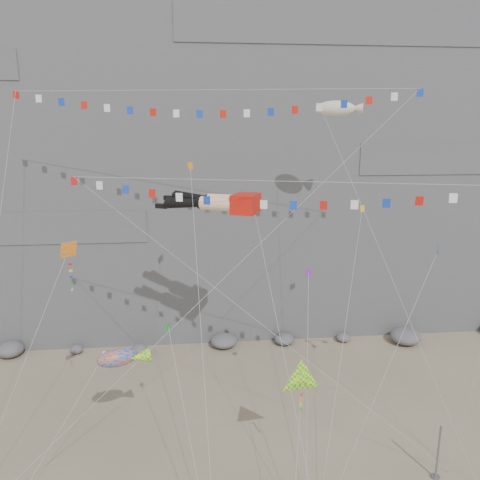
# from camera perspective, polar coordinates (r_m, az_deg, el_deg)

# --- Properties ---
(ground) EXTENTS (120.00, 120.00, 0.00)m
(ground) POSITION_cam_1_polar(r_m,az_deg,el_deg) (32.61, 0.20, -26.15)
(ground) COLOR gray
(ground) RESTS_ON ground
(cliff) EXTENTS (80.00, 28.00, 50.00)m
(cliff) POSITION_cam_1_polar(r_m,az_deg,el_deg) (57.24, -3.22, 17.61)
(cliff) COLOR slate
(cliff) RESTS_ON ground
(talus_boulders) EXTENTS (60.00, 3.00, 1.20)m
(talus_boulders) POSITION_cam_1_polar(r_m,az_deg,el_deg) (46.68, -1.98, -12.21)
(talus_boulders) COLOR slate
(talus_boulders) RESTS_ON ground
(anchor_pole_right) EXTENTS (0.12, 0.12, 3.61)m
(anchor_pole_right) POSITION_cam_1_polar(r_m,az_deg,el_deg) (33.13, 23.01, -22.71)
(anchor_pole_right) COLOR slate
(anchor_pole_right) RESTS_ON ground
(legs_kite) EXTENTS (8.79, 17.29, 21.15)m
(legs_kite) POSITION_cam_1_polar(r_m,az_deg,el_deg) (32.37, -2.69, 4.60)
(legs_kite) COLOR red
(legs_kite) RESTS_ON ground
(flag_banner_upper) EXTENTS (28.63, 15.98, 30.35)m
(flag_banner_upper) POSITION_cam_1_polar(r_m,az_deg,el_deg) (35.02, -3.59, 17.75)
(flag_banner_upper) COLOR red
(flag_banner_upper) RESTS_ON ground
(flag_banner_lower) EXTENTS (26.35, 8.88, 20.89)m
(flag_banner_lower) POSITION_cam_1_polar(r_m,az_deg,el_deg) (28.90, 4.79, 7.12)
(flag_banner_lower) COLOR red
(flag_banner_lower) RESTS_ON ground
(harlequin_kite) EXTENTS (6.61, 6.34, 15.83)m
(harlequin_kite) POSITION_cam_1_polar(r_m,az_deg,el_deg) (28.90, -20.20, -1.21)
(harlequin_kite) COLOR red
(harlequin_kite) RESTS_ON ground
(fish_windsock) EXTENTS (7.67, 7.39, 10.81)m
(fish_windsock) POSITION_cam_1_polar(r_m,az_deg,el_deg) (30.99, -14.76, -13.74)
(fish_windsock) COLOR #F1560C
(fish_windsock) RESTS_ON ground
(delta_kite) EXTENTS (3.45, 7.75, 10.23)m
(delta_kite) POSITION_cam_1_polar(r_m,az_deg,el_deg) (27.88, 7.53, -16.62)
(delta_kite) COLOR yellow
(delta_kite) RESTS_ON ground
(blimp_windsock) EXTENTS (7.70, 15.43, 26.93)m
(blimp_windsock) POSITION_cam_1_polar(r_m,az_deg,el_deg) (37.95, 11.56, 15.34)
(blimp_windsock) COLOR beige
(blimp_windsock) RESTS_ON ground
(small_kite_a) EXTENTS (1.54, 16.09, 23.87)m
(small_kite_a) POSITION_cam_1_polar(r_m,az_deg,el_deg) (33.12, -6.03, 8.24)
(small_kite_a) COLOR orange
(small_kite_a) RESTS_ON ground
(small_kite_b) EXTENTS (2.75, 10.33, 15.28)m
(small_kite_b) POSITION_cam_1_polar(r_m,az_deg,el_deg) (30.71, 8.34, -4.44)
(small_kite_b) COLOR purple
(small_kite_b) RESTS_ON ground
(small_kite_c) EXTENTS (2.87, 8.77, 12.53)m
(small_kite_c) POSITION_cam_1_polar(r_m,az_deg,el_deg) (28.69, -8.65, -10.94)
(small_kite_c) COLOR #169427
(small_kite_c) RESTS_ON ground
(small_kite_d) EXTENTS (7.41, 14.88, 21.72)m
(small_kite_d) POSITION_cam_1_polar(r_m,az_deg,el_deg) (35.84, 14.59, 3.05)
(small_kite_d) COLOR yellow
(small_kite_d) RESTS_ON ground
(small_kite_e) EXTENTS (10.09, 8.43, 17.90)m
(small_kite_e) POSITION_cam_1_polar(r_m,az_deg,el_deg) (32.67, 22.81, -1.64)
(small_kite_e) COLOR #1336AE
(small_kite_e) RESTS_ON ground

